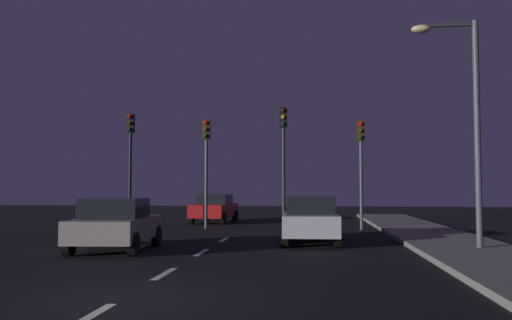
# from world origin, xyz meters

# --- Properties ---
(ground_plane) EXTENTS (80.00, 80.00, 0.00)m
(ground_plane) POSITION_xyz_m (0.00, 7.00, 0.00)
(ground_plane) COLOR black
(sidewalk_curb_right) EXTENTS (3.00, 40.00, 0.15)m
(sidewalk_curb_right) POSITION_xyz_m (7.50, 7.00, 0.07)
(sidewalk_curb_right) COLOR gray
(sidewalk_curb_right) RESTS_ON ground_plane
(lane_stripe_nearest) EXTENTS (0.16, 1.60, 0.01)m
(lane_stripe_nearest) POSITION_xyz_m (0.00, -1.20, 0.00)
(lane_stripe_nearest) COLOR silver
(lane_stripe_nearest) RESTS_ON ground_plane
(lane_stripe_second) EXTENTS (0.16, 1.60, 0.01)m
(lane_stripe_second) POSITION_xyz_m (0.00, 2.60, 0.00)
(lane_stripe_second) COLOR silver
(lane_stripe_second) RESTS_ON ground_plane
(lane_stripe_third) EXTENTS (0.16, 1.60, 0.01)m
(lane_stripe_third) POSITION_xyz_m (0.00, 6.40, 0.00)
(lane_stripe_third) COLOR silver
(lane_stripe_third) RESTS_ON ground_plane
(lane_stripe_fourth) EXTENTS (0.16, 1.60, 0.01)m
(lane_stripe_fourth) POSITION_xyz_m (0.00, 10.20, 0.00)
(lane_stripe_fourth) COLOR silver
(lane_stripe_fourth) RESTS_ON ground_plane
(traffic_signal_far_left) EXTENTS (0.32, 0.38, 5.27)m
(traffic_signal_far_left) POSITION_xyz_m (-5.22, 15.26, 3.67)
(traffic_signal_far_left) COLOR black
(traffic_signal_far_left) RESTS_ON ground_plane
(traffic_signal_center_left) EXTENTS (0.32, 0.38, 4.93)m
(traffic_signal_center_left) POSITION_xyz_m (-1.66, 15.26, 3.46)
(traffic_signal_center_left) COLOR #4C4C51
(traffic_signal_center_left) RESTS_ON ground_plane
(traffic_signal_center_right) EXTENTS (0.32, 0.38, 5.45)m
(traffic_signal_center_right) POSITION_xyz_m (1.85, 15.26, 3.78)
(traffic_signal_center_right) COLOR #2D2D30
(traffic_signal_center_right) RESTS_ON ground_plane
(traffic_signal_far_right) EXTENTS (0.32, 0.38, 4.80)m
(traffic_signal_far_right) POSITION_xyz_m (5.25, 15.26, 3.37)
(traffic_signal_far_right) COLOR #4C4C51
(traffic_signal_far_right) RESTS_ON ground_plane
(car_stopped_ahead) EXTENTS (1.94, 4.34, 1.55)m
(car_stopped_ahead) POSITION_xyz_m (3.03, 9.44, 0.78)
(car_stopped_ahead) COLOR silver
(car_stopped_ahead) RESTS_ON ground_plane
(car_adjacent_lane) EXTENTS (2.19, 3.97, 1.53)m
(car_adjacent_lane) POSITION_xyz_m (-2.58, 6.58, 0.77)
(car_adjacent_lane) COLOR gray
(car_adjacent_lane) RESTS_ON ground_plane
(car_oncoming_far) EXTENTS (2.09, 4.15, 1.50)m
(car_oncoming_far) POSITION_xyz_m (-2.08, 19.66, 0.77)
(car_oncoming_far) COLOR #B21919
(car_oncoming_far) RESTS_ON ground_plane
(street_lamp_right) EXTENTS (1.89, 0.36, 6.63)m
(street_lamp_right) POSITION_xyz_m (7.50, 7.15, 4.03)
(street_lamp_right) COLOR #4C4C51
(street_lamp_right) RESTS_ON ground_plane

